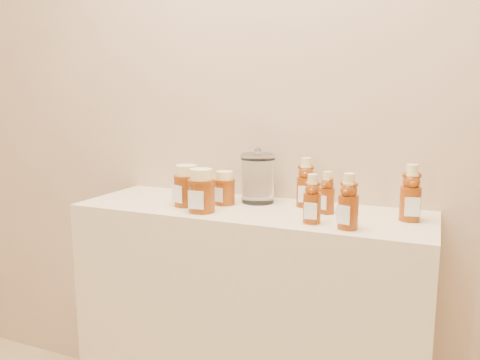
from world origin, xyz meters
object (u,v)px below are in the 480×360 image
at_px(display_table, 249,331).
at_px(honey_jar_left, 187,186).
at_px(glass_canister, 258,176).
at_px(bear_bottle_front_left, 312,196).
at_px(bear_bottle_back_left, 306,179).

distance_m(display_table, honey_jar_left, 0.57).
bearing_deg(glass_canister, bear_bottle_front_left, -38.94).
relative_size(bear_bottle_back_left, bear_bottle_front_left, 1.15).
bearing_deg(bear_bottle_front_left, honey_jar_left, 167.10).
bearing_deg(display_table, bear_bottle_back_left, 30.41).
bearing_deg(display_table, bear_bottle_front_left, -23.61).
xyz_separation_m(display_table, honey_jar_left, (-0.21, -0.05, 0.52)).
xyz_separation_m(display_table, glass_canister, (-0.01, 0.10, 0.55)).
relative_size(display_table, honey_jar_left, 8.44).
height_order(display_table, honey_jar_left, honey_jar_left).
height_order(bear_bottle_front_left, glass_canister, glass_canister).
xyz_separation_m(display_table, bear_bottle_back_left, (0.17, 0.10, 0.55)).
height_order(display_table, bear_bottle_front_left, bear_bottle_front_left).
height_order(bear_bottle_back_left, bear_bottle_front_left, bear_bottle_back_left).
xyz_separation_m(honey_jar_left, glass_canister, (0.21, 0.15, 0.02)).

